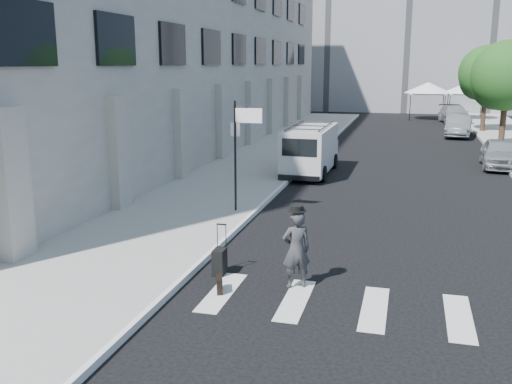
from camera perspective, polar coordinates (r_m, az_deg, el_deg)
The scene contains 15 objects.
ground at distance 14.86m, azimuth 3.96°, elevation -6.03°, with size 120.00×120.00×0.00m, color black.
sidewalk_left at distance 30.96m, azimuth 2.02°, elevation 4.01°, with size 4.50×48.00×0.15m, color gray.
building_left at distance 34.85m, azimuth -9.19°, elevation 14.60°, with size 10.00×44.00×12.00m, color gray.
sign_pole at distance 17.87m, azimuth -1.38°, elevation 5.92°, with size 1.03×0.07×3.50m.
tree_near at distance 34.32m, azimuth 23.60°, elevation 10.37°, with size 3.80×3.83×6.03m.
tree_far at distance 43.24m, azimuth 21.92°, elevation 10.79°, with size 3.80×3.83×6.03m.
tent_left at distance 51.87m, azimuth 16.83°, elevation 9.93°, with size 4.00×4.00×3.20m.
tent_right at distance 52.55m, azimuth 20.35°, elevation 9.72°, with size 4.00×4.00×3.20m.
businessman at distance 12.36m, azimuth 4.05°, elevation -5.76°, with size 0.63×0.41×1.72m, color #353537.
briefcase at distance 12.33m, azimuth -3.67°, elevation -9.21°, with size 0.12×0.44×0.34m, color black.
suitcase at distance 13.27m, azimuth -3.66°, elevation -6.95°, with size 0.27×0.42×1.16m.
cargo_van at distance 25.34m, azimuth 5.49°, elevation 4.29°, with size 1.96×5.42×2.06m.
parked_car_a at distance 28.91m, azimuth 23.20°, elevation 3.58°, with size 1.62×4.01×1.37m, color gray.
parked_car_b at distance 40.33m, azimuth 19.60°, elevation 6.23°, with size 1.51×4.34×1.43m, color #5B5F62.
parked_car_c at distance 49.48m, azimuth 19.24°, elevation 7.34°, with size 2.01×4.93×1.43m, color gray.
Camera 1 is at (2.67, -13.81, 4.77)m, focal length 40.00 mm.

